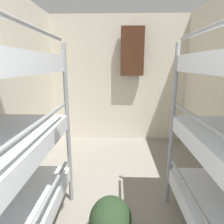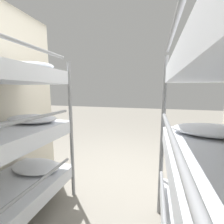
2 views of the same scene
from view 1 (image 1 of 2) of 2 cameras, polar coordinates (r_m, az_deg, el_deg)
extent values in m
cube|color=beige|center=(4.12, 1.96, 9.17)|extent=(2.81, 0.06, 2.49)
cylinder|color=gray|center=(2.21, -12.49, -4.62)|extent=(0.04, 0.04, 1.76)
cylinder|color=gray|center=(1.63, -19.87, -25.06)|extent=(0.03, 1.50, 0.03)
cylinder|color=gray|center=(1.35, -21.92, -4.11)|extent=(0.03, 1.50, 0.03)
cylinder|color=gray|center=(1.31, -24.40, 22.26)|extent=(0.03, 1.50, 0.03)
cylinder|color=gray|center=(2.22, 16.74, -4.78)|extent=(0.04, 0.04, 1.76)
cylinder|color=gray|center=(1.64, 24.36, -25.08)|extent=(0.03, 1.50, 0.03)
cylinder|color=gray|center=(1.36, 26.81, -4.36)|extent=(0.03, 1.50, 0.03)
ellipsoid|color=#23381E|center=(2.03, -0.41, -28.48)|extent=(0.39, 0.46, 0.39)
cube|color=#472819|center=(3.98, 5.82, 16.83)|extent=(0.44, 0.12, 0.90)
camera|label=2|loc=(2.02, -11.14, 9.07)|focal=24.00mm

